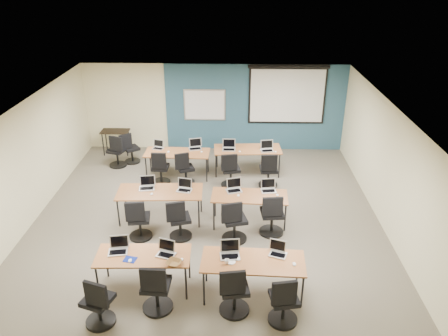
{
  "coord_description": "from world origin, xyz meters",
  "views": [
    {
      "loc": [
        0.62,
        -8.45,
        5.48
      ],
      "look_at": [
        0.4,
        0.4,
        1.24
      ],
      "focal_mm": 35.0,
      "sensor_mm": 36.0,
      "label": 1
    }
  ],
  "objects_px": {
    "laptop_1": "(166,251)",
    "task_chair_4": "(139,223)",
    "laptop_4": "(147,185)",
    "laptop_7": "(268,188)",
    "training_table_mid_right": "(249,197)",
    "utility_table": "(115,134)",
    "laptop_9": "(195,146)",
    "task_chair_8": "(160,170)",
    "training_table_back_right": "(248,150)",
    "laptop_11": "(267,148)",
    "training_table_mid_left": "(160,193)",
    "laptop_8": "(158,146)",
    "laptop_3": "(278,251)",
    "task_chair_10": "(230,173)",
    "training_table_front_left": "(143,257)",
    "laptop_5": "(185,187)",
    "training_table_back_left": "(177,154)",
    "laptop_2": "(230,252)",
    "task_chair_11": "(268,173)",
    "task_chair_1": "(156,291)",
    "task_chair_7": "(272,218)",
    "spare_chair_b": "(117,154)",
    "task_chair_0": "(98,306)",
    "laptop_10": "(229,147)",
    "whiteboard": "(205,105)",
    "training_table_front_right": "(253,263)",
    "laptop_0": "(118,248)",
    "spare_chair_a": "(130,151)",
    "task_chair_9": "(185,171)",
    "task_chair_5": "(179,223)"
  },
  "relations": [
    {
      "from": "whiteboard",
      "to": "laptop_7",
      "type": "distance_m",
      "value": 4.49
    },
    {
      "from": "laptop_9",
      "to": "utility_table",
      "type": "distance_m",
      "value": 2.86
    },
    {
      "from": "training_table_front_left",
      "to": "laptop_7",
      "type": "height_order",
      "value": "laptop_7"
    },
    {
      "from": "laptop_0",
      "to": "spare_chair_a",
      "type": "xyz_separation_m",
      "value": [
        -1.0,
        5.34,
        -0.41
      ]
    },
    {
      "from": "training_table_mid_left",
      "to": "laptop_11",
      "type": "distance_m",
      "value": 3.54
    },
    {
      "from": "laptop_3",
      "to": "task_chair_10",
      "type": "relative_size",
      "value": 0.3
    },
    {
      "from": "training_table_mid_right",
      "to": "task_chair_11",
      "type": "relative_size",
      "value": 1.72
    },
    {
      "from": "task_chair_0",
      "to": "laptop_10",
      "type": "bearing_deg",
      "value": 89.53
    },
    {
      "from": "laptop_7",
      "to": "task_chair_8",
      "type": "relative_size",
      "value": 0.35
    },
    {
      "from": "task_chair_8",
      "to": "spare_chair_b",
      "type": "bearing_deg",
      "value": 145.27
    },
    {
      "from": "training_table_back_left",
      "to": "training_table_back_right",
      "type": "relative_size",
      "value": 0.95
    },
    {
      "from": "training_table_front_left",
      "to": "laptop_7",
      "type": "xyz_separation_m",
      "value": [
        2.39,
        2.47,
        0.11
      ]
    },
    {
      "from": "task_chair_0",
      "to": "task_chair_5",
      "type": "bearing_deg",
      "value": 86.9
    },
    {
      "from": "laptop_8",
      "to": "laptop_11",
      "type": "bearing_deg",
      "value": 15.15
    },
    {
      "from": "laptop_4",
      "to": "laptop_7",
      "type": "bearing_deg",
      "value": -10.01
    },
    {
      "from": "training_table_back_left",
      "to": "laptop_2",
      "type": "xyz_separation_m",
      "value": [
        1.5,
        -4.55,
        0.11
      ]
    },
    {
      "from": "task_chair_7",
      "to": "training_table_front_left",
      "type": "bearing_deg",
      "value": -149.29
    },
    {
      "from": "task_chair_8",
      "to": "task_chair_10",
      "type": "relative_size",
      "value": 0.97
    },
    {
      "from": "task_chair_7",
      "to": "laptop_9",
      "type": "height_order",
      "value": "task_chair_7"
    },
    {
      "from": "training_table_mid_right",
      "to": "utility_table",
      "type": "xyz_separation_m",
      "value": [
        -4.01,
        3.91,
        -0.04
      ]
    },
    {
      "from": "training_table_front_left",
      "to": "laptop_11",
      "type": "bearing_deg",
      "value": 60.83
    },
    {
      "from": "training_table_mid_right",
      "to": "utility_table",
      "type": "bearing_deg",
      "value": 138.3
    },
    {
      "from": "laptop_8",
      "to": "laptop_10",
      "type": "distance_m",
      "value": 1.97
    },
    {
      "from": "laptop_3",
      "to": "laptop_11",
      "type": "height_order",
      "value": "laptop_11"
    },
    {
      "from": "laptop_1",
      "to": "task_chair_4",
      "type": "bearing_deg",
      "value": 136.52
    },
    {
      "from": "laptop_11",
      "to": "spare_chair_a",
      "type": "relative_size",
      "value": 0.37
    },
    {
      "from": "laptop_9",
      "to": "laptop_11",
      "type": "height_order",
      "value": "laptop_11"
    },
    {
      "from": "laptop_0",
      "to": "spare_chair_a",
      "type": "relative_size",
      "value": 0.36
    },
    {
      "from": "laptop_3",
      "to": "utility_table",
      "type": "relative_size",
      "value": 0.36
    },
    {
      "from": "laptop_7",
      "to": "laptop_10",
      "type": "height_order",
      "value": "laptop_10"
    },
    {
      "from": "task_chair_1",
      "to": "training_table_back_left",
      "type": "bearing_deg",
      "value": 95.05
    },
    {
      "from": "task_chair_8",
      "to": "spare_chair_a",
      "type": "height_order",
      "value": "task_chair_8"
    },
    {
      "from": "task_chair_1",
      "to": "laptop_2",
      "type": "height_order",
      "value": "task_chair_1"
    },
    {
      "from": "training_table_back_right",
      "to": "laptop_11",
      "type": "xyz_separation_m",
      "value": [
        0.53,
        -0.1,
        0.11
      ]
    },
    {
      "from": "training_table_mid_right",
      "to": "laptop_10",
      "type": "bearing_deg",
      "value": 103.45
    },
    {
      "from": "task_chair_10",
      "to": "training_table_front_left",
      "type": "bearing_deg",
      "value": -121.16
    },
    {
      "from": "task_chair_7",
      "to": "utility_table",
      "type": "distance_m",
      "value": 6.25
    },
    {
      "from": "training_table_mid_left",
      "to": "laptop_8",
      "type": "xyz_separation_m",
      "value": [
        -0.44,
        2.49,
        0.1
      ]
    },
    {
      "from": "training_table_mid_left",
      "to": "laptop_8",
      "type": "bearing_deg",
      "value": 97.8
    },
    {
      "from": "laptop_2",
      "to": "laptop_8",
      "type": "relative_size",
      "value": 1.18
    },
    {
      "from": "laptop_0",
      "to": "task_chair_10",
      "type": "relative_size",
      "value": 0.34
    },
    {
      "from": "laptop_5",
      "to": "training_table_front_left",
      "type": "bearing_deg",
      "value": -88.97
    },
    {
      "from": "task_chair_9",
      "to": "task_chair_7",
      "type": "bearing_deg",
      "value": -67.7
    },
    {
      "from": "laptop_1",
      "to": "laptop_4",
      "type": "xyz_separation_m",
      "value": [
        -0.8,
        2.48,
        0.0
      ]
    },
    {
      "from": "training_table_back_right",
      "to": "task_chair_7",
      "type": "xyz_separation_m",
      "value": [
        0.46,
        -3.09,
        -0.27
      ]
    },
    {
      "from": "training_table_mid_right",
      "to": "training_table_back_right",
      "type": "xyz_separation_m",
      "value": [
        0.02,
        2.66,
        0.01
      ]
    },
    {
      "from": "training_table_front_left",
      "to": "laptop_10",
      "type": "xyz_separation_m",
      "value": [
        1.46,
        4.84,
        0.12
      ]
    },
    {
      "from": "training_table_mid_right",
      "to": "laptop_1",
      "type": "relative_size",
      "value": 5.33
    },
    {
      "from": "training_table_front_right",
      "to": "laptop_0",
      "type": "relative_size",
      "value": 5.29
    },
    {
      "from": "task_chair_9",
      "to": "laptop_10",
      "type": "relative_size",
      "value": 2.67
    }
  ]
}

